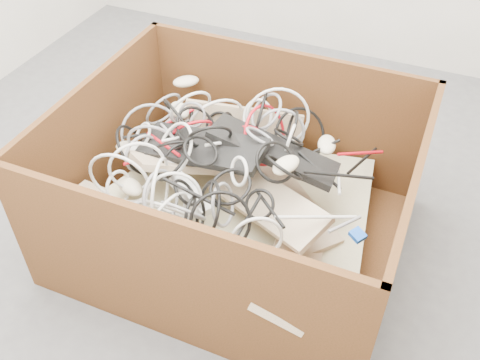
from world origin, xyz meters
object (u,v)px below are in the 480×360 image
at_px(power_strip_right, 185,188).
at_px(vga_plug, 358,235).
at_px(power_strip_left, 165,149).
at_px(cardboard_box, 234,211).

bearing_deg(power_strip_right, vga_plug, 27.41).
bearing_deg(power_strip_left, cardboard_box, -20.65).
relative_size(cardboard_box, vga_plug, 27.21).
height_order(power_strip_left, power_strip_right, power_strip_left).
height_order(power_strip_left, vga_plug, power_strip_left).
bearing_deg(power_strip_left, vga_plug, -30.43).
bearing_deg(vga_plug, power_strip_left, -158.46).
relative_size(power_strip_left, vga_plug, 7.00).
bearing_deg(cardboard_box, power_strip_left, 178.45).
distance_m(power_strip_left, power_strip_right, 0.22).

